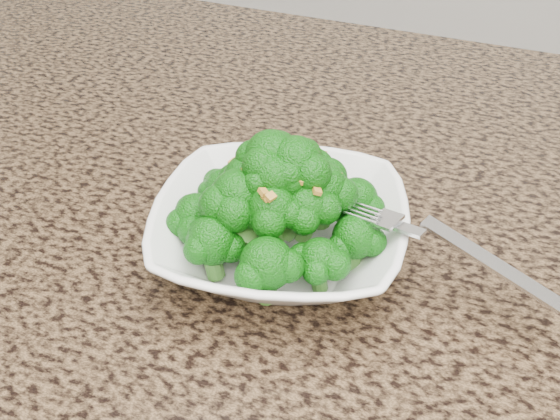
% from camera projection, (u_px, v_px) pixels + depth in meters
% --- Properties ---
extents(granite_counter, '(1.64, 1.04, 0.03)m').
position_uv_depth(granite_counter, '(459.00, 297.00, 0.59)').
color(granite_counter, brown).
rests_on(granite_counter, cabinet).
extents(bowl, '(0.26, 0.26, 0.05)m').
position_uv_depth(bowl, '(280.00, 232.00, 0.60)').
color(bowl, white).
rests_on(bowl, granite_counter).
extents(broccoli_pile, '(0.19, 0.19, 0.08)m').
position_uv_depth(broccoli_pile, '(280.00, 169.00, 0.56)').
color(broccoli_pile, '#0E5F0A').
rests_on(broccoli_pile, bowl).
extents(garlic_topping, '(0.11, 0.11, 0.01)m').
position_uv_depth(garlic_topping, '(280.00, 125.00, 0.54)').
color(garlic_topping, gold).
rests_on(garlic_topping, broccoli_pile).
extents(fork, '(0.20, 0.08, 0.01)m').
position_uv_depth(fork, '(415.00, 231.00, 0.55)').
color(fork, silver).
rests_on(fork, bowl).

